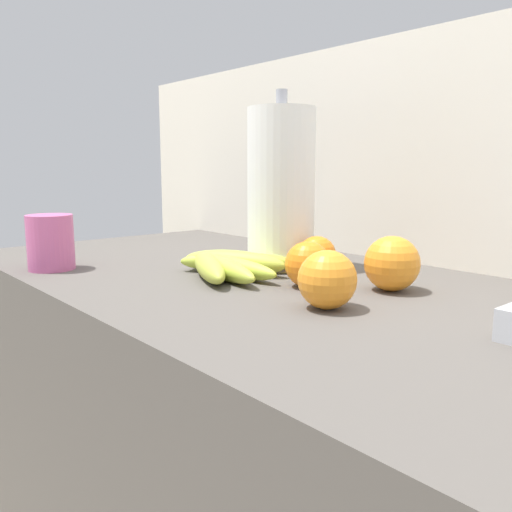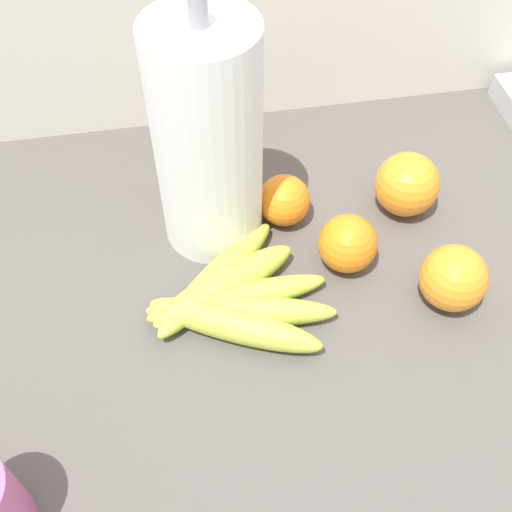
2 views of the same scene
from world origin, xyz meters
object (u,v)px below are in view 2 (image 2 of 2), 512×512
Objects in this scene: orange_right at (407,184)px; orange_far_right at (348,244)px; banana_bunch at (231,299)px; paper_towel_roll at (208,142)px; orange_back_left at (284,200)px; orange_front at (453,278)px.

orange_right reaches higher than orange_far_right.
banana_bunch is 0.69× the size of paper_towel_roll.
orange_back_left is at bearing 177.45° from orange_right.
orange_right is 0.26× the size of paper_towel_roll.
orange_far_right is at bearing -54.78° from orange_back_left.
orange_far_right is (0.06, -0.08, 0.00)m from orange_back_left.
orange_back_left is 0.21× the size of paper_towel_roll.
orange_front is at bearing -6.44° from banana_bunch.
orange_far_right is (-0.10, -0.08, -0.01)m from orange_right.
orange_far_right is at bearing -29.30° from paper_towel_roll.
paper_towel_roll is (-0.15, 0.08, 0.11)m from orange_far_right.
banana_bunch is 0.25m from orange_front.
orange_right is 1.16× the size of orange_far_right.
paper_towel_roll reaches higher than orange_front.
orange_front is 1.17× the size of orange_back_left.
paper_towel_roll is (-0.09, -0.00, 0.11)m from orange_back_left.
orange_front reaches higher than orange_far_right.
orange_right is 1.25× the size of orange_back_left.
paper_towel_roll reaches higher than orange_far_right.
orange_far_right reaches higher than orange_back_left.
paper_towel_roll is at bearing 148.35° from orange_front.
orange_front is at bearing -87.64° from orange_right.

